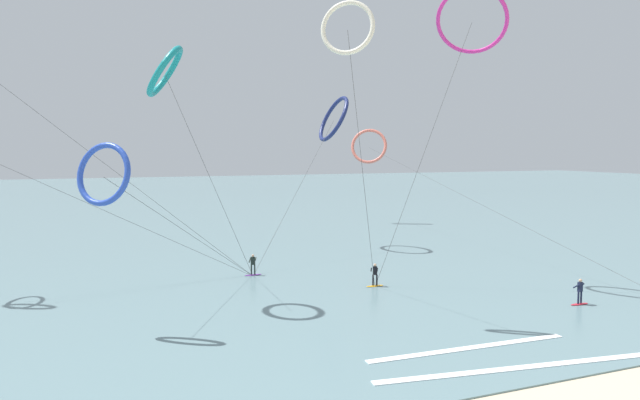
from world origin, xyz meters
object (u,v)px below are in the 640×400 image
object	(u,v)px
kite_teal	(165,72)
kite_navy	(333,119)
surfer_crimson	(580,293)
kite_magenta	(472,21)
surfer_amber	(375,276)
kite_coral	(369,146)
kite_ivory	(348,28)
surfer_violet	(253,266)
kite_cobalt	(104,174)

from	to	relation	value
kite_teal	kite_navy	xyz separation A→B (m)	(18.69, 16.15, -1.86)
surfer_crimson	kite_magenta	world-z (taller)	kite_magenta
surfer_amber	kite_coral	world-z (taller)	kite_coral
kite_navy	kite_magenta	bearing A→B (deg)	9.83
kite_teal	kite_ivory	size ratio (longest dim) A/B	0.90
surfer_violet	kite_cobalt	world-z (taller)	kite_cobalt
surfer_amber	kite_magenta	size ratio (longest dim) A/B	0.08
kite_ivory	kite_cobalt	bearing A→B (deg)	-150.16
surfer_violet	kite_magenta	bearing A→B (deg)	-177.24
surfer_crimson	kite_magenta	xyz separation A→B (m)	(-3.06, 7.98, 18.70)
kite_navy	surfer_violet	bearing A→B (deg)	-46.22
surfer_crimson	surfer_amber	bearing A→B (deg)	129.38
surfer_violet	kite_navy	distance (m)	19.99
surfer_amber	kite_magenta	xyz separation A→B (m)	(7.02, -1.44, 18.70)
surfer_amber	kite_cobalt	world-z (taller)	kite_cobalt
kite_coral	kite_navy	distance (m)	20.45
surfer_amber	kite_navy	world-z (taller)	kite_navy
kite_navy	kite_cobalt	bearing A→B (deg)	-45.09
surfer_violet	kite_cobalt	size ratio (longest dim) A/B	0.13
surfer_violet	kite_navy	xyz separation A→B (m)	(11.50, 10.58, 12.46)
kite_teal	kite_magenta	xyz separation A→B (m)	(21.58, -2.83, 4.38)
surfer_amber	kite_teal	distance (m)	20.47
surfer_amber	kite_magenta	distance (m)	20.03
kite_magenta	kite_cobalt	distance (m)	27.87
surfer_crimson	kite_ivory	distance (m)	22.53
kite_coral	kite_navy	xyz separation A→B (m)	(-12.22, -16.18, 2.69)
kite_cobalt	surfer_amber	bearing A→B (deg)	55.56
kite_navy	kite_coral	bearing A→B (deg)	144.11
kite_cobalt	kite_ivory	distance (m)	15.87
surfer_crimson	kite_ivory	bearing A→B (deg)	161.47
kite_ivory	kite_coral	bearing A→B (deg)	101.32
kite_cobalt	kite_teal	bearing A→B (deg)	97.14
surfer_amber	kite_ivory	distance (m)	18.26
surfer_violet	kite_magenta	world-z (taller)	kite_magenta
kite_coral	kite_magenta	world-z (taller)	kite_magenta
surfer_amber	kite_teal	size ratio (longest dim) A/B	0.10
surfer_violet	kite_teal	bearing A→B (deg)	70.83
surfer_violet	kite_coral	world-z (taller)	kite_coral
surfer_violet	kite_coral	size ratio (longest dim) A/B	0.03
kite_teal	surfer_crimson	bearing A→B (deg)	80.10
kite_navy	kite_ivory	distance (m)	26.04
surfer_violet	surfer_amber	bearing A→B (deg)	169.67
kite_teal	surfer_amber	bearing A→B (deg)	98.31
surfer_crimson	kite_ivory	size ratio (longest dim) A/B	0.09
surfer_violet	kite_ivory	bearing A→B (deg)	132.15
surfer_violet	kite_navy	world-z (taller)	kite_navy
surfer_crimson	kite_teal	xyz separation A→B (m)	(-24.64, 10.81, 14.32)
surfer_violet	surfer_crimson	bearing A→B (deg)	169.86
surfer_violet	kite_coral	xyz separation A→B (m)	(23.73, 26.75, 9.77)
surfer_violet	kite_teal	world-z (taller)	kite_teal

